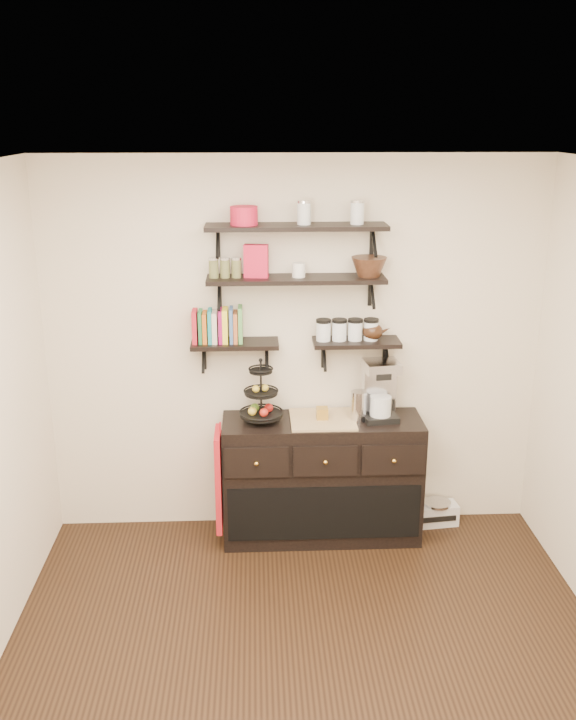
# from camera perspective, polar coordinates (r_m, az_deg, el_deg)

# --- Properties ---
(floor) EXTENTS (3.50, 3.50, 0.00)m
(floor) POSITION_cam_1_polar(r_m,az_deg,el_deg) (4.50, 1.76, -22.83)
(floor) COLOR black
(floor) RESTS_ON ground
(ceiling) EXTENTS (3.50, 3.50, 0.02)m
(ceiling) POSITION_cam_1_polar(r_m,az_deg,el_deg) (3.42, 2.20, 13.94)
(ceiling) COLOR white
(ceiling) RESTS_ON back_wall
(back_wall) EXTENTS (3.50, 0.02, 2.70)m
(back_wall) POSITION_cam_1_polar(r_m,az_deg,el_deg) (5.40, 0.52, 0.79)
(back_wall) COLOR silver
(back_wall) RESTS_ON ground
(shelf_top) EXTENTS (1.20, 0.27, 0.23)m
(shelf_top) POSITION_cam_1_polar(r_m,az_deg,el_deg) (5.08, 0.63, 9.91)
(shelf_top) COLOR black
(shelf_top) RESTS_ON back_wall
(shelf_mid) EXTENTS (1.20, 0.27, 0.23)m
(shelf_mid) POSITION_cam_1_polar(r_m,az_deg,el_deg) (5.14, 0.61, 6.04)
(shelf_mid) COLOR black
(shelf_mid) RESTS_ON back_wall
(shelf_low_left) EXTENTS (0.60, 0.25, 0.23)m
(shelf_low_left) POSITION_cam_1_polar(r_m,az_deg,el_deg) (5.26, -3.99, 1.16)
(shelf_low_left) COLOR black
(shelf_low_left) RESTS_ON back_wall
(shelf_low_right) EXTENTS (0.60, 0.25, 0.23)m
(shelf_low_right) POSITION_cam_1_polar(r_m,az_deg,el_deg) (5.30, 5.13, 1.28)
(shelf_low_right) COLOR black
(shelf_low_right) RESTS_ON back_wall
(cookbooks) EXTENTS (0.36, 0.15, 0.26)m
(cookbooks) POSITION_cam_1_polar(r_m,az_deg,el_deg) (5.22, -4.99, 2.58)
(cookbooks) COLOR #B31D2B
(cookbooks) RESTS_ON shelf_low_left
(glass_canisters) EXTENTS (0.43, 0.10, 0.13)m
(glass_canisters) POSITION_cam_1_polar(r_m,az_deg,el_deg) (5.27, 4.46, 2.17)
(glass_canisters) COLOR silver
(glass_canisters) RESTS_ON shelf_low_right
(sideboard) EXTENTS (1.40, 0.50, 0.92)m
(sideboard) POSITION_cam_1_polar(r_m,az_deg,el_deg) (5.53, 2.54, -8.84)
(sideboard) COLOR black
(sideboard) RESTS_ON floor
(fruit_stand) EXTENTS (0.30, 0.30, 0.44)m
(fruit_stand) POSITION_cam_1_polar(r_m,az_deg,el_deg) (5.27, -2.00, -3.08)
(fruit_stand) COLOR black
(fruit_stand) RESTS_ON sideboard
(candle) EXTENTS (0.08, 0.08, 0.08)m
(candle) POSITION_cam_1_polar(r_m,az_deg,el_deg) (5.32, 2.57, -3.99)
(candle) COLOR olive
(candle) RESTS_ON sideboard
(coffee_maker) EXTENTS (0.26, 0.25, 0.43)m
(coffee_maker) POSITION_cam_1_polar(r_m,az_deg,el_deg) (5.34, 6.89, -2.30)
(coffee_maker) COLOR black
(coffee_maker) RESTS_ON sideboard
(thermal_carafe) EXTENTS (0.11, 0.11, 0.22)m
(thermal_carafe) POSITION_cam_1_polar(r_m,az_deg,el_deg) (5.31, 5.31, -3.47)
(thermal_carafe) COLOR silver
(thermal_carafe) RESTS_ON sideboard
(apron) EXTENTS (0.04, 0.31, 0.72)m
(apron) POSITION_cam_1_polar(r_m,az_deg,el_deg) (5.40, -5.20, -8.88)
(apron) COLOR maroon
(apron) RESTS_ON sideboard
(radio) EXTENTS (0.32, 0.23, 0.18)m
(radio) POSITION_cam_1_polar(r_m,az_deg,el_deg) (5.93, 11.06, -11.16)
(radio) COLOR silver
(radio) RESTS_ON floor
(recipe_box) EXTENTS (0.17, 0.08, 0.22)m
(recipe_box) POSITION_cam_1_polar(r_m,az_deg,el_deg) (5.10, -2.41, 7.41)
(recipe_box) COLOR red
(recipe_box) RESTS_ON shelf_mid
(walnut_bowl) EXTENTS (0.24, 0.24, 0.13)m
(walnut_bowl) POSITION_cam_1_polar(r_m,az_deg,el_deg) (5.17, 6.08, 6.95)
(walnut_bowl) COLOR black
(walnut_bowl) RESTS_ON shelf_mid
(ramekins) EXTENTS (0.09, 0.09, 0.10)m
(ramekins) POSITION_cam_1_polar(r_m,az_deg,el_deg) (5.12, 0.81, 6.76)
(ramekins) COLOR white
(ramekins) RESTS_ON shelf_mid
(teapot) EXTENTS (0.21, 0.17, 0.14)m
(teapot) POSITION_cam_1_polar(r_m,az_deg,el_deg) (5.29, 6.36, 2.25)
(teapot) COLOR black
(teapot) RESTS_ON shelf_low_right
(red_pot) EXTENTS (0.18, 0.18, 0.12)m
(red_pot) POSITION_cam_1_polar(r_m,az_deg,el_deg) (5.06, -3.32, 10.74)
(red_pot) COLOR red
(red_pot) RESTS_ON shelf_top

